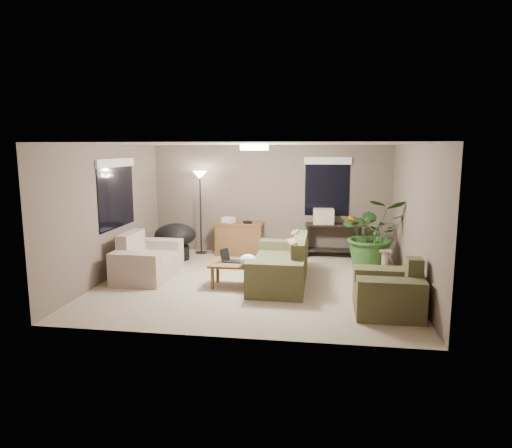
# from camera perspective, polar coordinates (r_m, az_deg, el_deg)

# --- Properties ---
(room_shell) EXTENTS (5.50, 5.50, 5.50)m
(room_shell) POSITION_cam_1_polar(r_m,az_deg,el_deg) (8.15, -0.20, 1.16)
(room_shell) COLOR tan
(room_shell) RESTS_ON ground
(main_sofa) EXTENTS (0.95, 2.20, 0.85)m
(main_sofa) POSITION_cam_1_polar(r_m,az_deg,el_deg) (8.37, 3.26, -5.31)
(main_sofa) COLOR #48472B
(main_sofa) RESTS_ON ground
(throw_pillows) EXTENTS (0.33, 1.37, 0.47)m
(throw_pillows) POSITION_cam_1_polar(r_m,az_deg,el_deg) (8.27, 5.05, -2.98)
(throw_pillows) COLOR #8C7251
(throw_pillows) RESTS_ON main_sofa
(loveseat) EXTENTS (0.90, 1.60, 0.85)m
(loveseat) POSITION_cam_1_polar(r_m,az_deg,el_deg) (8.98, -13.49, -4.53)
(loveseat) COLOR beige
(loveseat) RESTS_ON ground
(armchair) EXTENTS (0.95, 1.00, 0.85)m
(armchair) POSITION_cam_1_polar(r_m,az_deg,el_deg) (7.11, 16.25, -8.34)
(armchair) COLOR brown
(armchair) RESTS_ON ground
(coffee_table) EXTENTS (1.00, 0.55, 0.42)m
(coffee_table) POSITION_cam_1_polar(r_m,az_deg,el_deg) (8.08, -2.24, -5.37)
(coffee_table) COLOR brown
(coffee_table) RESTS_ON ground
(laptop) EXTENTS (0.41, 0.25, 0.24)m
(laptop) POSITION_cam_1_polar(r_m,az_deg,el_deg) (8.18, -3.28, -4.33)
(laptop) COLOR black
(laptop) RESTS_ON coffee_table
(plastic_bag) EXTENTS (0.30, 0.27, 0.21)m
(plastic_bag) POSITION_cam_1_polar(r_m,az_deg,el_deg) (7.87, -1.01, -4.54)
(plastic_bag) COLOR white
(plastic_bag) RESTS_ON coffee_table
(desk) EXTENTS (1.10, 0.50, 0.75)m
(desk) POSITION_cam_1_polar(r_m,az_deg,el_deg) (10.48, -2.11, -1.83)
(desk) COLOR brown
(desk) RESTS_ON ground
(desk_papers) EXTENTS (0.72, 0.32, 0.12)m
(desk_papers) POSITION_cam_1_polar(r_m,az_deg,el_deg) (10.42, -2.97, 0.46)
(desk_papers) COLOR silver
(desk_papers) RESTS_ON desk
(console_table) EXTENTS (1.30, 0.40, 0.75)m
(console_table) POSITION_cam_1_polar(r_m,az_deg,el_deg) (10.43, 9.74, -1.68)
(console_table) COLOR black
(console_table) RESTS_ON ground
(pumpkin) EXTENTS (0.26, 0.26, 0.19)m
(pumpkin) POSITION_cam_1_polar(r_m,az_deg,el_deg) (10.38, 11.73, 0.48)
(pumpkin) COLOR orange
(pumpkin) RESTS_ON console_table
(cardboard_box) EXTENTS (0.47, 0.37, 0.34)m
(cardboard_box) POSITION_cam_1_polar(r_m,az_deg,el_deg) (10.35, 8.43, 0.96)
(cardboard_box) COLOR beige
(cardboard_box) RESTS_ON console_table
(papasan_chair) EXTENTS (1.06, 1.06, 0.80)m
(papasan_chair) POSITION_cam_1_polar(r_m,az_deg,el_deg) (10.16, -10.06, -1.83)
(papasan_chair) COLOR black
(papasan_chair) RESTS_ON ground
(floor_lamp) EXTENTS (0.32, 0.32, 1.91)m
(floor_lamp) POSITION_cam_1_polar(r_m,az_deg,el_deg) (10.56, -7.01, 4.88)
(floor_lamp) COLOR black
(floor_lamp) RESTS_ON ground
(ceiling_fixture) EXTENTS (0.50, 0.50, 0.10)m
(ceiling_fixture) POSITION_cam_1_polar(r_m,az_deg,el_deg) (8.07, -0.21, 9.55)
(ceiling_fixture) COLOR white
(ceiling_fixture) RESTS_ON room_shell
(houseplant) EXTENTS (1.32, 1.46, 1.14)m
(houseplant) POSITION_cam_1_polar(r_m,az_deg,el_deg) (9.47, 14.34, -2.15)
(houseplant) COLOR #2D5923
(houseplant) RESTS_ON ground
(cat_scratching_post) EXTENTS (0.32, 0.32, 0.50)m
(cat_scratching_post) POSITION_cam_1_polar(r_m,az_deg,el_deg) (9.17, 15.76, -4.86)
(cat_scratching_post) COLOR tan
(cat_scratching_post) RESTS_ON ground
(window_left) EXTENTS (0.05, 1.56, 1.33)m
(window_left) POSITION_cam_1_polar(r_m,az_deg,el_deg) (9.18, -17.06, 5.03)
(window_left) COLOR black
(window_left) RESTS_ON room_shell
(window_back) EXTENTS (1.06, 0.05, 1.33)m
(window_back) POSITION_cam_1_polar(r_m,az_deg,el_deg) (10.47, 8.92, 5.83)
(window_back) COLOR black
(window_back) RESTS_ON room_shell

